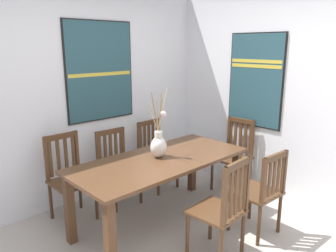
{
  "coord_description": "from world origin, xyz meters",
  "views": [
    {
      "loc": [
        -1.87,
        -1.68,
        1.89
      ],
      "look_at": [
        0.36,
        0.69,
        1.08
      ],
      "focal_mm": 34.62,
      "sensor_mm": 36.0,
      "label": 1
    }
  ],
  "objects_px": {
    "chair_5": "(155,153)",
    "chair_1": "(117,164)",
    "chair_0": "(261,191)",
    "chair_2": "(69,176)",
    "painting_on_back_wall": "(100,71)",
    "chair_4": "(235,153)",
    "centerpiece_vase": "(159,144)",
    "dining_table": "(161,168)",
    "chair_3": "(223,208)",
    "painting_on_side_wall": "(256,80)"
  },
  "relations": [
    {
      "from": "dining_table",
      "to": "chair_3",
      "type": "xyz_separation_m",
      "value": [
        0.0,
        -0.81,
        -0.14
      ]
    },
    {
      "from": "chair_1",
      "to": "chair_3",
      "type": "height_order",
      "value": "chair_3"
    },
    {
      "from": "chair_5",
      "to": "painting_on_side_wall",
      "type": "distance_m",
      "value": 1.62
    },
    {
      "from": "centerpiece_vase",
      "to": "painting_on_side_wall",
      "type": "relative_size",
      "value": 0.59
    },
    {
      "from": "chair_0",
      "to": "chair_4",
      "type": "bearing_deg",
      "value": 48.98
    },
    {
      "from": "chair_3",
      "to": "chair_5",
      "type": "distance_m",
      "value": 1.7
    },
    {
      "from": "chair_3",
      "to": "centerpiece_vase",
      "type": "bearing_deg",
      "value": 88.92
    },
    {
      "from": "chair_0",
      "to": "painting_on_side_wall",
      "type": "bearing_deg",
      "value": 37.54
    },
    {
      "from": "chair_4",
      "to": "centerpiece_vase",
      "type": "bearing_deg",
      "value": 178.12
    },
    {
      "from": "chair_0",
      "to": "chair_2",
      "type": "distance_m",
      "value": 2.05
    },
    {
      "from": "dining_table",
      "to": "chair_5",
      "type": "bearing_deg",
      "value": 52.09
    },
    {
      "from": "centerpiece_vase",
      "to": "chair_1",
      "type": "relative_size",
      "value": 0.79
    },
    {
      "from": "chair_5",
      "to": "painting_on_back_wall",
      "type": "xyz_separation_m",
      "value": [
        -0.6,
        0.33,
        1.1
      ]
    },
    {
      "from": "painting_on_back_wall",
      "to": "chair_5",
      "type": "bearing_deg",
      "value": -29.0
    },
    {
      "from": "painting_on_back_wall",
      "to": "chair_3",
      "type": "bearing_deg",
      "value": -90.27
    },
    {
      "from": "centerpiece_vase",
      "to": "chair_2",
      "type": "distance_m",
      "value": 1.08
    },
    {
      "from": "chair_0",
      "to": "centerpiece_vase",
      "type": "bearing_deg",
      "value": 123.53
    },
    {
      "from": "chair_1",
      "to": "chair_4",
      "type": "relative_size",
      "value": 0.94
    },
    {
      "from": "chair_4",
      "to": "chair_1",
      "type": "bearing_deg",
      "value": 150.45
    },
    {
      "from": "chair_4",
      "to": "chair_5",
      "type": "xyz_separation_m",
      "value": [
        -0.72,
        0.77,
        -0.01
      ]
    },
    {
      "from": "centerpiece_vase",
      "to": "chair_4",
      "type": "xyz_separation_m",
      "value": [
        1.31,
        -0.04,
        -0.4
      ]
    },
    {
      "from": "chair_2",
      "to": "chair_5",
      "type": "relative_size",
      "value": 1.05
    },
    {
      "from": "dining_table",
      "to": "centerpiece_vase",
      "type": "relative_size",
      "value": 2.7
    },
    {
      "from": "chair_0",
      "to": "painting_on_side_wall",
      "type": "height_order",
      "value": "painting_on_side_wall"
    },
    {
      "from": "chair_2",
      "to": "painting_on_side_wall",
      "type": "bearing_deg",
      "value": -22.59
    },
    {
      "from": "chair_0",
      "to": "chair_3",
      "type": "relative_size",
      "value": 0.93
    },
    {
      "from": "dining_table",
      "to": "painting_on_back_wall",
      "type": "distance_m",
      "value": 1.46
    },
    {
      "from": "chair_2",
      "to": "painting_on_back_wall",
      "type": "relative_size",
      "value": 0.79
    },
    {
      "from": "chair_0",
      "to": "chair_5",
      "type": "distance_m",
      "value": 1.61
    },
    {
      "from": "painting_on_back_wall",
      "to": "chair_0",
      "type": "bearing_deg",
      "value": -73.1
    },
    {
      "from": "painting_on_back_wall",
      "to": "dining_table",
      "type": "bearing_deg",
      "value": -90.59
    },
    {
      "from": "chair_5",
      "to": "painting_on_side_wall",
      "type": "height_order",
      "value": "painting_on_side_wall"
    },
    {
      "from": "centerpiece_vase",
      "to": "chair_3",
      "type": "height_order",
      "value": "centerpiece_vase"
    },
    {
      "from": "chair_1",
      "to": "painting_on_side_wall",
      "type": "distance_m",
      "value": 2.05
    },
    {
      "from": "chair_5",
      "to": "chair_1",
      "type": "bearing_deg",
      "value": -179.46
    },
    {
      "from": "chair_4",
      "to": "chair_2",
      "type": "bearing_deg",
      "value": 158.05
    },
    {
      "from": "chair_1",
      "to": "dining_table",
      "type": "bearing_deg",
      "value": -88.09
    },
    {
      "from": "chair_0",
      "to": "chair_1",
      "type": "xyz_separation_m",
      "value": [
        -0.63,
        1.61,
        -0.0
      ]
    },
    {
      "from": "chair_4",
      "to": "chair_5",
      "type": "relative_size",
      "value": 1.05
    },
    {
      "from": "chair_2",
      "to": "chair_5",
      "type": "height_order",
      "value": "chair_2"
    },
    {
      "from": "chair_0",
      "to": "painting_on_back_wall",
      "type": "relative_size",
      "value": 0.75
    },
    {
      "from": "dining_table",
      "to": "chair_5",
      "type": "relative_size",
      "value": 2.09
    },
    {
      "from": "chair_0",
      "to": "chair_2",
      "type": "relative_size",
      "value": 0.95
    },
    {
      "from": "dining_table",
      "to": "chair_5",
      "type": "height_order",
      "value": "chair_5"
    },
    {
      "from": "chair_2",
      "to": "chair_0",
      "type": "bearing_deg",
      "value": -52.73
    },
    {
      "from": "chair_4",
      "to": "painting_on_back_wall",
      "type": "height_order",
      "value": "painting_on_back_wall"
    },
    {
      "from": "chair_4",
      "to": "painting_on_side_wall",
      "type": "bearing_deg",
      "value": -28.29
    },
    {
      "from": "chair_1",
      "to": "chair_3",
      "type": "xyz_separation_m",
      "value": [
        0.03,
        -1.58,
        0.02
      ]
    },
    {
      "from": "centerpiece_vase",
      "to": "painting_on_back_wall",
      "type": "height_order",
      "value": "painting_on_back_wall"
    },
    {
      "from": "chair_5",
      "to": "painting_on_back_wall",
      "type": "distance_m",
      "value": 1.29
    }
  ]
}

